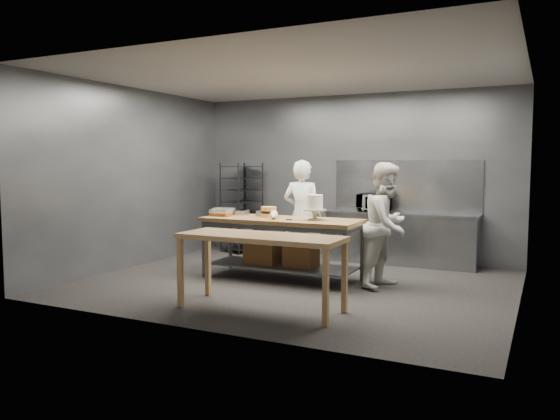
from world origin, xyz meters
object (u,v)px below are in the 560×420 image
(speed_rack, at_px, (242,209))
(chef_right, at_px, (387,225))
(frosted_cake_stand, at_px, (315,204))
(layer_cake, at_px, (269,212))
(chef_behind, at_px, (302,215))
(work_table, at_px, (281,241))
(near_counter, at_px, (260,242))
(microwave, at_px, (374,203))

(speed_rack, xyz_separation_m, chef_right, (3.38, -1.74, 0.02))
(speed_rack, relative_size, frosted_cake_stand, 4.74)
(chef_right, height_order, frosted_cake_stand, chef_right)
(speed_rack, bearing_deg, layer_cake, -49.89)
(chef_right, relative_size, layer_cake, 7.42)
(chef_right, bearing_deg, layer_cake, 106.82)
(chef_behind, bearing_deg, frosted_cake_stand, 122.83)
(work_table, bearing_deg, speed_rack, 133.08)
(near_counter, xyz_separation_m, speed_rack, (-2.35, 3.60, 0.04))
(work_table, relative_size, chef_behind, 1.33)
(microwave, relative_size, layer_cake, 2.29)
(chef_behind, distance_m, frosted_cake_stand, 0.99)
(frosted_cake_stand, bearing_deg, work_table, 178.91)
(chef_behind, height_order, layer_cake, chef_behind)
(work_table, height_order, chef_behind, chef_behind)
(layer_cake, bearing_deg, chef_behind, 70.84)
(layer_cake, bearing_deg, microwave, 60.79)
(work_table, height_order, layer_cake, layer_cake)
(speed_rack, bearing_deg, near_counter, -56.78)
(speed_rack, bearing_deg, chef_right, -27.27)
(microwave, bearing_deg, work_table, -112.94)
(speed_rack, distance_m, frosted_cake_stand, 3.06)
(near_counter, distance_m, layer_cake, 1.92)
(near_counter, height_order, microwave, microwave)
(work_table, height_order, speed_rack, speed_rack)
(layer_cake, bearing_deg, chef_right, 3.57)
(near_counter, relative_size, layer_cake, 8.44)
(work_table, relative_size, microwave, 4.43)
(layer_cake, bearing_deg, work_table, -15.88)
(near_counter, relative_size, microwave, 3.69)
(chef_right, relative_size, microwave, 3.24)
(microwave, bearing_deg, near_counter, -94.52)
(chef_right, bearing_deg, speed_rack, 75.97)
(chef_behind, relative_size, layer_cake, 7.60)
(near_counter, bearing_deg, speed_rack, 123.22)
(chef_behind, bearing_deg, near_counter, 100.52)
(frosted_cake_stand, bearing_deg, microwave, 81.89)
(chef_behind, relative_size, microwave, 3.32)
(near_counter, distance_m, speed_rack, 4.30)
(chef_right, bearing_deg, chef_behind, 82.42)
(microwave, xyz_separation_m, layer_cake, (-1.08, -1.94, -0.05))
(chef_right, distance_m, frosted_cake_stand, 1.07)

